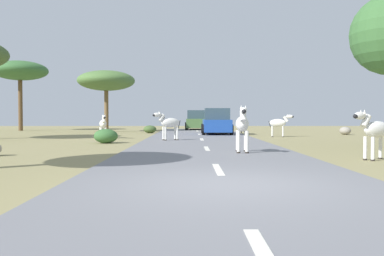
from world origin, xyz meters
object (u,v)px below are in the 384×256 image
at_px(zebra_4, 279,123).
at_px(tree_6, 20,71).
at_px(zebra_2, 169,123).
at_px(car_0, 197,121).
at_px(zebra_3, 375,130).
at_px(tree_2, 106,81).
at_px(bush_0, 106,136).
at_px(bush_1, 150,129).
at_px(car_1, 216,122).
at_px(rock_1, 345,131).
at_px(zebra_1, 103,124).
at_px(zebra_0, 242,125).

distance_m(zebra_4, tree_6, 23.29).
bearing_deg(zebra_2, car_0, -34.22).
distance_m(zebra_3, tree_6, 31.47).
bearing_deg(zebra_3, tree_2, 2.14).
distance_m(car_0, bush_0, 18.65).
bearing_deg(bush_1, tree_2, 148.88).
xyz_separation_m(zebra_3, car_1, (-3.50, 16.01, -0.02)).
relative_size(zebra_4, bush_0, 1.31).
relative_size(zebra_2, rock_1, 1.80).
bearing_deg(tree_2, zebra_1, -79.68).
relative_size(zebra_2, zebra_3, 1.00).
relative_size(zebra_0, zebra_3, 1.15).
relative_size(zebra_3, car_0, 0.33).
distance_m(tree_6, bush_0, 20.27).
bearing_deg(rock_1, tree_2, 163.97).
distance_m(bush_0, bush_1, 11.34).
height_order(zebra_4, bush_0, zebra_4).
height_order(zebra_2, rock_1, zebra_2).
distance_m(zebra_2, tree_6, 20.70).
distance_m(zebra_1, car_0, 15.17).
relative_size(zebra_0, tree_2, 0.34).
bearing_deg(zebra_1, zebra_3, 113.93).
xyz_separation_m(zebra_2, tree_2, (-5.58, 12.01, 3.15)).
bearing_deg(car_0, zebra_3, -78.13).
xyz_separation_m(zebra_4, bush_1, (-8.40, 5.67, -0.56)).
height_order(zebra_1, rock_1, zebra_1).
relative_size(tree_6, bush_0, 5.40).
xyz_separation_m(zebra_1, car_1, (6.73, 4.65, 0.03)).
bearing_deg(rock_1, zebra_0, -122.22).
xyz_separation_m(zebra_0, zebra_3, (3.58, -1.93, -0.12)).
relative_size(tree_2, rock_1, 6.05).
height_order(car_0, rock_1, car_0).
xyz_separation_m(zebra_3, rock_1, (5.27, 15.97, -0.60)).
bearing_deg(tree_6, car_1, -25.49).
height_order(zebra_1, car_1, car_1).
bearing_deg(bush_0, tree_6, 123.15).
xyz_separation_m(car_1, rock_1, (8.77, -0.04, -0.57)).
bearing_deg(bush_1, car_0, 61.93).
height_order(zebra_0, rock_1, zebra_0).
height_order(zebra_4, rock_1, zebra_4).
bearing_deg(bush_1, zebra_3, -66.09).
xyz_separation_m(zebra_1, zebra_2, (3.84, -2.45, 0.10)).
relative_size(car_0, rock_1, 5.43).
bearing_deg(tree_2, car_0, 31.96).
relative_size(zebra_1, car_0, 0.32).
bearing_deg(zebra_0, zebra_1, -50.60).
bearing_deg(zebra_2, bush_1, -17.33).
bearing_deg(rock_1, car_1, 179.74).
relative_size(zebra_0, bush_1, 1.75).
height_order(bush_0, bush_1, bush_0).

